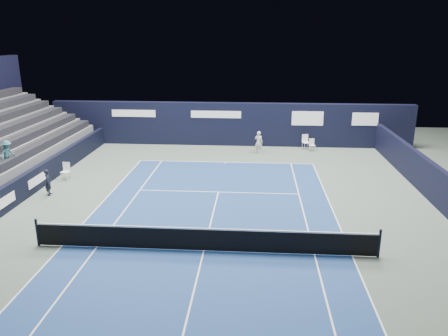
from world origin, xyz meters
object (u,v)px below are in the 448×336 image
Objects in this scene: folding_chair_back_a at (306,141)px; tennis_player at (259,142)px; line_judge_chair at (66,170)px; folding_chair_back_b at (312,144)px; tennis_net at (204,239)px.

folding_chair_back_a is 3.58m from tennis_player.
line_judge_chair is 0.63× the size of tennis_player.
folding_chair_back_b is (0.39, -0.52, -0.10)m from folding_chair_back_a.
folding_chair_back_b is at bearing 31.73° from line_judge_chair.
folding_chair_back_b is at bearing 69.15° from tennis_net.
folding_chair_back_a is 1.08× the size of line_judge_chair.
folding_chair_back_a is 0.66m from folding_chair_back_b.
folding_chair_back_a is at bearing 34.01° from line_judge_chair.
folding_chair_back_b is 0.90× the size of line_judge_chair.
tennis_net is at bearing -37.25° from line_judge_chair.
tennis_player reaches higher than folding_chair_back_b.
line_judge_chair is (-14.10, -7.79, -0.05)m from folding_chair_back_a.
folding_chair_back_a is at bearing 114.94° from folding_chair_back_b.
folding_chair_back_a is 16.11m from line_judge_chair.
line_judge_chair is at bearing -149.12° from tennis_player.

